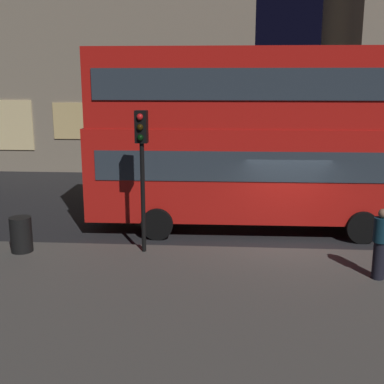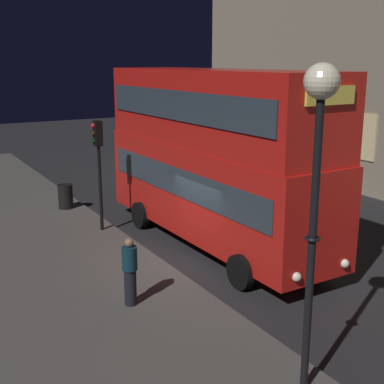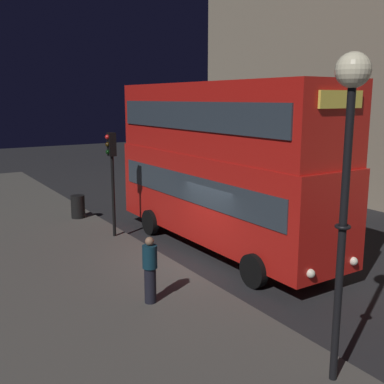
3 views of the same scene
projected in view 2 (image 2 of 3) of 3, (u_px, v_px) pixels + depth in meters
name	position (u px, v px, depth m)	size (l,w,h in m)	color
ground_plane	(192.00, 263.00, 15.83)	(80.00, 80.00, 0.00)	#232326
sidewalk_slab	(5.00, 302.00, 13.11)	(44.00, 9.38, 0.12)	#4C4944
double_decker_bus	(213.00, 151.00, 16.73)	(10.19, 3.01, 5.72)	red
traffic_light_near_kerb	(98.00, 152.00, 17.84)	(0.33, 0.37, 3.87)	black
street_lamp	(318.00, 145.00, 8.45)	(0.59, 0.59, 5.84)	black
pedestrian	(130.00, 271.00, 12.64)	(0.37, 0.37, 1.73)	black
litter_bin	(66.00, 196.00, 21.11)	(0.59, 0.59, 0.98)	black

